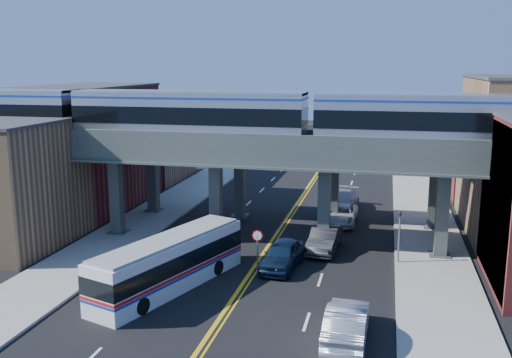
# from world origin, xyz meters

# --- Properties ---
(ground) EXTENTS (120.00, 120.00, 0.00)m
(ground) POSITION_xyz_m (0.00, 0.00, 0.00)
(ground) COLOR black
(ground) RESTS_ON ground
(sidewalk_west) EXTENTS (5.00, 70.00, 0.16)m
(sidewalk_west) POSITION_xyz_m (-11.50, 10.00, 0.08)
(sidewalk_west) COLOR gray
(sidewalk_west) RESTS_ON ground
(sidewalk_east) EXTENTS (5.00, 70.00, 0.16)m
(sidewalk_east) POSITION_xyz_m (11.50, 10.00, 0.08)
(sidewalk_east) COLOR gray
(sidewalk_east) RESTS_ON ground
(building_west_a) EXTENTS (8.00, 10.00, 9.00)m
(building_west_a) POSITION_xyz_m (-18.50, 4.00, 4.50)
(building_west_a) COLOR #97734E
(building_west_a) RESTS_ON ground
(building_west_b) EXTENTS (8.00, 14.00, 11.00)m
(building_west_b) POSITION_xyz_m (-18.50, 16.00, 5.50)
(building_west_b) COLOR maroon
(building_west_b) RESTS_ON ground
(building_west_c) EXTENTS (8.00, 10.00, 8.00)m
(building_west_c) POSITION_xyz_m (-18.50, 29.00, 4.00)
(building_west_c) COLOR #97734E
(building_west_c) RESTS_ON ground
(building_east_c) EXTENTS (8.00, 10.00, 9.00)m
(building_east_c) POSITION_xyz_m (18.50, 29.00, 4.50)
(building_east_c) COLOR maroon
(building_east_c) RESTS_ON ground
(mural_panel) EXTENTS (0.10, 9.50, 9.50)m
(mural_panel) POSITION_xyz_m (14.55, 4.00, 4.75)
(mural_panel) COLOR teal
(mural_panel) RESTS_ON ground
(elevated_viaduct_near) EXTENTS (52.00, 3.60, 7.40)m
(elevated_viaduct_near) POSITION_xyz_m (0.00, 8.00, 6.47)
(elevated_viaduct_near) COLOR #434E4C
(elevated_viaduct_near) RESTS_ON ground
(elevated_viaduct_far) EXTENTS (52.00, 3.60, 7.40)m
(elevated_viaduct_far) POSITION_xyz_m (0.00, 15.00, 6.47)
(elevated_viaduct_far) COLOR #434E4C
(elevated_viaduct_far) RESTS_ON ground
(transit_train) EXTENTS (52.37, 3.29, 3.84)m
(transit_train) POSITION_xyz_m (-5.94, 8.00, 9.47)
(transit_train) COLOR black
(transit_train) RESTS_ON elevated_viaduct_near
(stop_sign) EXTENTS (0.76, 0.09, 2.63)m
(stop_sign) POSITION_xyz_m (0.30, 3.00, 1.76)
(stop_sign) COLOR slate
(stop_sign) RESTS_ON ground
(traffic_signal) EXTENTS (0.15, 0.18, 4.10)m
(traffic_signal) POSITION_xyz_m (9.20, 6.00, 2.30)
(traffic_signal) COLOR slate
(traffic_signal) RESTS_ON ground
(transit_bus) EXTENTS (6.10, 11.64, 2.94)m
(transit_bus) POSITION_xyz_m (-4.05, -1.26, 1.51)
(transit_bus) COLOR silver
(transit_bus) RESTS_ON ground
(car_lane_a) EXTENTS (2.63, 5.41, 1.78)m
(car_lane_a) POSITION_xyz_m (1.85, 3.57, 0.89)
(car_lane_a) COLOR #0F2039
(car_lane_a) RESTS_ON ground
(car_lane_b) EXTENTS (2.19, 5.43, 1.75)m
(car_lane_b) POSITION_xyz_m (4.13, 7.68, 0.88)
(car_lane_b) COLOR #29292C
(car_lane_b) RESTS_ON ground
(car_lane_c) EXTENTS (2.67, 5.53, 1.52)m
(car_lane_c) POSITION_xyz_m (4.66, 15.14, 0.76)
(car_lane_c) COLOR silver
(car_lane_c) RESTS_ON ground
(car_lane_d) EXTENTS (3.32, 6.52, 1.81)m
(car_lane_d) POSITION_xyz_m (4.33, 19.13, 0.91)
(car_lane_d) COLOR #A0A1A5
(car_lane_d) RESTS_ON ground
(car_parked_curb) EXTENTS (2.01, 5.56, 1.82)m
(car_parked_curb) POSITION_xyz_m (6.64, -5.58, 0.91)
(car_parked_curb) COLOR #A1A1A6
(car_parked_curb) RESTS_ON ground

